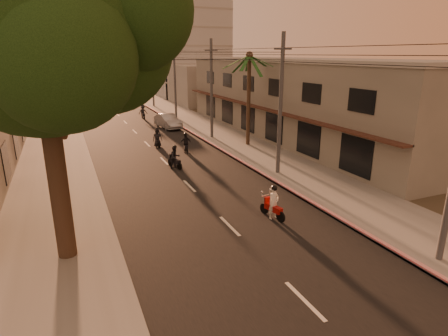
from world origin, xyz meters
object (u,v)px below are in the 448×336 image
at_px(palm_tree, 249,61).
at_px(scooter_red, 273,204).
at_px(broadleaf_tree, 50,30).
at_px(parked_car, 168,121).
at_px(scooter_mid_b, 186,144).
at_px(scooter_far_b, 143,112).
at_px(scooter_far_a, 157,138).
at_px(scooter_mid_a, 175,158).

distance_m(palm_tree, scooter_red, 16.41).
bearing_deg(broadleaf_tree, parked_car, 67.12).
distance_m(palm_tree, scooter_mid_b, 8.59).
relative_size(scooter_mid_b, parked_car, 0.36).
height_order(broadleaf_tree, scooter_far_b, broadleaf_tree).
bearing_deg(scooter_far_a, parked_car, 73.58).
distance_m(scooter_mid_b, parked_car, 10.88).
height_order(broadleaf_tree, scooter_far_a, broadleaf_tree).
height_order(scooter_red, scooter_mid_a, scooter_red).
xyz_separation_m(scooter_red, scooter_far_a, (-1.68, 16.62, 0.00)).
relative_size(broadleaf_tree, scooter_far_b, 6.74).
distance_m(scooter_red, scooter_mid_a, 10.17).
relative_size(scooter_far_b, parked_car, 0.38).
bearing_deg(broadleaf_tree, scooter_far_a, 66.25).
relative_size(palm_tree, scooter_far_a, 4.73).
relative_size(scooter_mid_b, scooter_far_b, 0.94).
bearing_deg(scooter_far_a, scooter_mid_b, -55.10).
height_order(scooter_mid_b, scooter_far_a, scooter_far_a).
distance_m(scooter_mid_b, scooter_far_b, 17.94).
bearing_deg(palm_tree, scooter_red, -112.09).
xyz_separation_m(broadleaf_tree, parked_car, (10.32, 24.44, -7.72)).
relative_size(palm_tree, scooter_far_b, 4.57).
bearing_deg(scooter_red, broadleaf_tree, 167.99).
height_order(palm_tree, scooter_far_b, palm_tree).
xyz_separation_m(scooter_far_b, parked_car, (1.21, -7.16, -0.05)).
height_order(palm_tree, scooter_mid_b, palm_tree).
height_order(palm_tree, scooter_red, palm_tree).
distance_m(scooter_red, parked_car, 24.63).
distance_m(scooter_mid_a, parked_car, 15.03).
bearing_deg(scooter_far_a, palm_tree, -14.88).
distance_m(broadleaf_tree, palm_tree, 20.18).
relative_size(scooter_red, scooter_far_b, 0.97).
bearing_deg(broadleaf_tree, scooter_red, -0.98).
xyz_separation_m(palm_tree, parked_car, (-4.30, 10.59, -6.40)).
relative_size(scooter_red, scooter_far_a, 1.00).
relative_size(scooter_mid_a, parked_car, 0.35).
bearing_deg(scooter_mid_a, scooter_far_b, 67.46).
xyz_separation_m(broadleaf_tree, scooter_far_a, (7.25, 16.47, -7.71)).
relative_size(scooter_mid_a, scooter_far_a, 0.97).
bearing_deg(scooter_mid_b, scooter_red, -78.36).
distance_m(broadleaf_tree, scooter_far_b, 33.77).
xyz_separation_m(scooter_far_a, parked_car, (3.07, 7.97, -0.01)).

